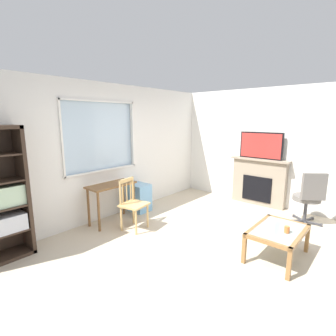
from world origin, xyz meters
TOP-DOWN VIEW (x-y plane):
  - ground at (0.00, 0.00)m, footprint 6.30×5.47m
  - wall_back_with_window at (0.03, 2.23)m, footprint 5.30×0.15m
  - wall_right at (2.71, 0.00)m, footprint 0.12×4.67m
  - desk_under_window at (-0.24, 1.88)m, footprint 0.90×0.42m
  - wooden_chair at (-0.18, 1.37)m, footprint 0.49×0.47m
  - plastic_drawer_unit at (0.50, 1.93)m, footprint 0.35×0.40m
  - fireplace at (2.55, 0.22)m, footprint 0.26×1.27m
  - tv at (2.54, 0.22)m, footprint 0.06×0.93m
  - office_chair at (2.03, -0.92)m, footprint 0.62×0.57m
  - coffee_table at (0.51, -0.88)m, footprint 0.93×0.62m
  - sippy_cup at (0.47, -1.00)m, footprint 0.07×0.07m

SIDE VIEW (x-z plane):
  - ground at x=0.00m, z-range -0.02..0.00m
  - plastic_drawer_unit at x=0.50m, z-range 0.00..0.58m
  - coffee_table at x=0.51m, z-range 0.15..0.57m
  - wooden_chair at x=-0.18m, z-range 0.01..0.91m
  - sippy_cup at x=0.47m, z-range 0.42..0.51m
  - fireplace at x=2.55m, z-range 0.00..1.06m
  - office_chair at x=2.03m, z-range 0.05..1.05m
  - desk_under_window at x=-0.24m, z-range 0.23..0.97m
  - wall_back_with_window at x=0.03m, z-range -0.04..2.54m
  - wall_right at x=2.71m, z-range 0.00..2.58m
  - tv at x=2.54m, z-range 1.05..1.63m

